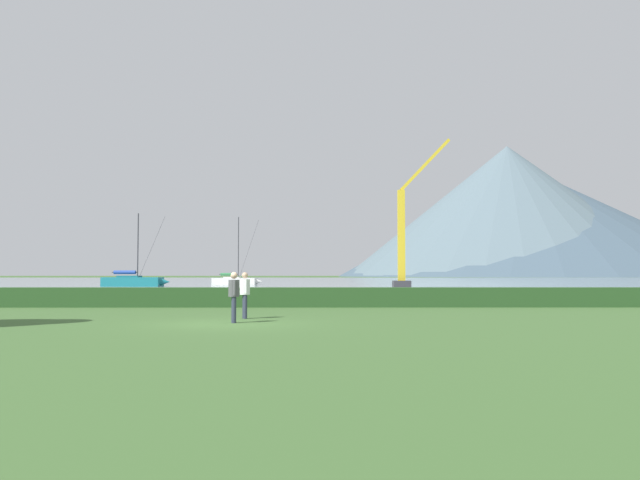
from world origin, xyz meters
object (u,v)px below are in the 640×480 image
sailboat_slip_5 (133,281)px  person_standing_walker (245,291)px  person_seated_viewer (234,293)px  dock_crane (404,242)px  sailboat_slip_2 (235,281)px

sailboat_slip_5 → person_standing_walker: 64.22m
person_seated_viewer → dock_crane: size_ratio=0.09×
sailboat_slip_5 → person_seated_viewer: bearing=-67.4°
sailboat_slip_2 → dock_crane: 29.06m
sailboat_slip_2 → sailboat_slip_5: (-11.38, -11.82, 0.09)m
sailboat_slip_5 → person_seated_viewer: sailboat_slip_5 is taller
sailboat_slip_5 → person_standing_walker: sailboat_slip_5 is taller
dock_crane → person_seated_viewer: bearing=-102.9°
person_standing_walker → sailboat_slip_5: bearing=92.4°
dock_crane → sailboat_slip_5: bearing=168.4°
person_standing_walker → sailboat_slip_2: bearing=80.9°
person_seated_viewer → sailboat_slip_5: bearing=95.3°
person_seated_viewer → dock_crane: (12.87, 56.13, 4.26)m
person_seated_viewer → dock_crane: bearing=64.4°
sailboat_slip_5 → dock_crane: size_ratio=0.53×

